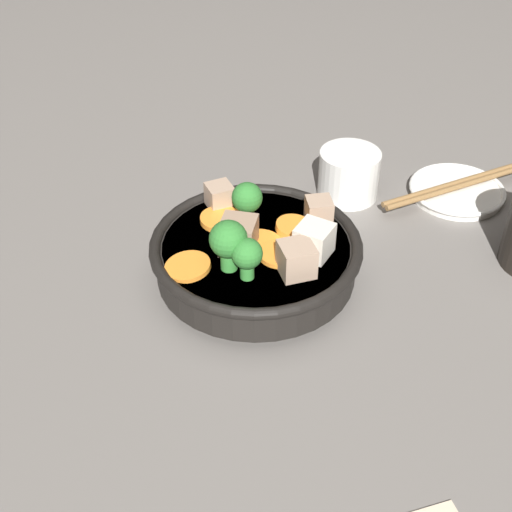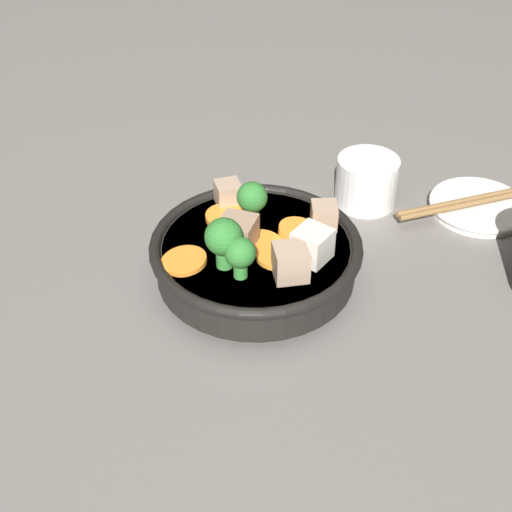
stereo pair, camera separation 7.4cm
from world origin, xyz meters
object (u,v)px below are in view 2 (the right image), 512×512
object	(u,v)px
stirfry_bowl	(256,253)
tea_cup	(367,181)
side_saucer	(478,206)
chopsticks_pair	(480,200)

from	to	relation	value
stirfry_bowl	tea_cup	bearing A→B (deg)	56.20
side_saucer	tea_cup	distance (m)	0.14
side_saucer	stirfry_bowl	bearing A→B (deg)	-146.16
stirfry_bowl	chopsticks_pair	size ratio (longest dim) A/B	1.10
side_saucer	chopsticks_pair	distance (m)	0.01
tea_cup	chopsticks_pair	xyz separation A→B (m)	(0.14, -0.00, -0.01)
tea_cup	chopsticks_pair	world-z (taller)	tea_cup
side_saucer	chopsticks_pair	bearing A→B (deg)	0.00
tea_cup	side_saucer	bearing A→B (deg)	-0.13
side_saucer	tea_cup	xyz separation A→B (m)	(-0.14, 0.00, 0.02)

